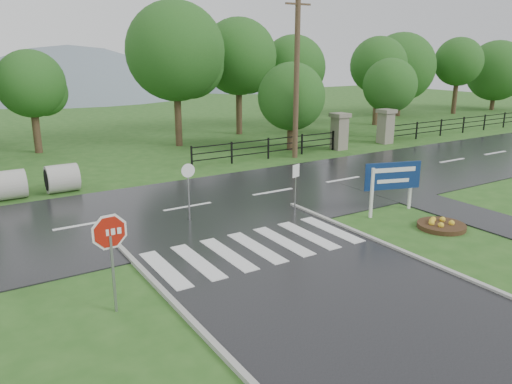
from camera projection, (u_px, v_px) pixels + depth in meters
ground at (374, 321)px, 11.29m from camera, size 120.00×120.00×0.00m
main_road at (188, 208)px, 19.43m from camera, size 90.00×8.00×0.04m
walkway at (460, 212)px, 18.90m from camera, size 2.20×11.00×0.04m
crosswalk at (256, 247)px, 15.34m from camera, size 6.50×2.80×0.02m
pillar_west at (339, 131)px, 30.66m from camera, size 1.00×1.00×2.24m
pillar_east at (386, 126)px, 32.71m from camera, size 1.00×1.00×2.24m
fence_west at (268, 146)px, 28.09m from camera, size 9.58×0.08×1.20m
fence_east at (485, 121)px, 38.35m from camera, size 20.58×0.08×1.20m
hills at (50, 209)px, 70.22m from camera, size 102.00×48.00×48.00m
treeline at (109, 148)px, 31.34m from camera, size 83.20×5.20×10.00m
stop_sign at (110, 240)px, 11.22m from camera, size 1.13×0.11×2.54m
estate_billboard at (393, 178)px, 18.44m from camera, size 2.16×0.73×1.95m
flower_bed at (441, 225)px, 17.14m from camera, size 1.62×1.62×0.32m
reg_sign_small at (296, 177)px, 18.76m from camera, size 0.39×0.14×1.80m
reg_sign_round at (188, 185)px, 17.49m from camera, size 0.49×0.07×2.12m
utility_pole_east at (297, 76)px, 27.41m from camera, size 1.60×0.30×8.99m
entrance_tree_left at (291, 97)px, 29.98m from camera, size 4.07×4.07×5.29m
entrance_tree_right at (390, 86)px, 34.17m from camera, size 3.68×3.68×5.46m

